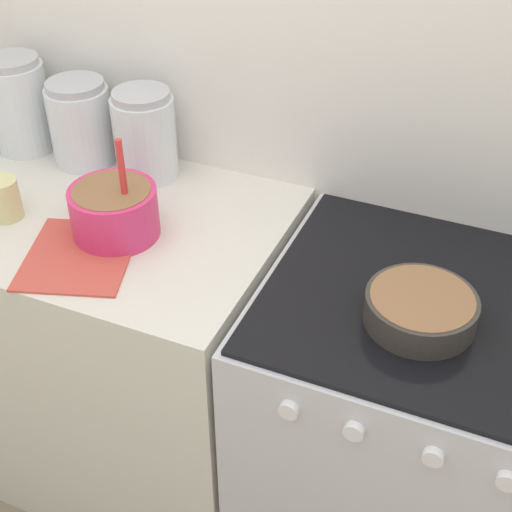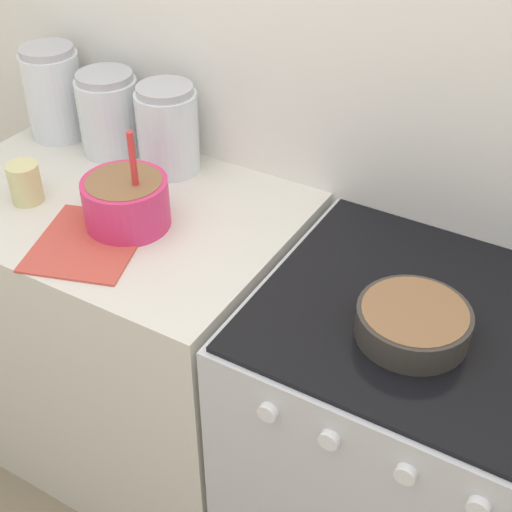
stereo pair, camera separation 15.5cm
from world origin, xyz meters
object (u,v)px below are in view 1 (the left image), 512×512
baking_pan (421,309)px  storage_jar_middle (82,128)px  tin_can (3,199)px  mixing_bowl (114,209)px  storage_jar_right (145,140)px  stove (409,442)px  storage_jar_left (20,110)px

baking_pan → storage_jar_middle: bearing=163.4°
tin_can → mixing_bowl: bearing=8.7°
mixing_bowl → baking_pan: (0.73, -0.03, -0.03)m
baking_pan → storage_jar_right: (-0.80, 0.30, 0.07)m
stove → storage_jar_middle: bearing=167.8°
mixing_bowl → storage_jar_right: 0.28m
baking_pan → mixing_bowl: bearing=177.9°
mixing_bowl → storage_jar_right: size_ratio=1.08×
storage_jar_left → tin_can: storage_jar_left is taller
stove → mixing_bowl: mixing_bowl is taller
storage_jar_middle → storage_jar_left: bearing=180.0°
stove → mixing_bowl: (-0.76, -0.05, 0.53)m
storage_jar_left → storage_jar_middle: size_ratio=1.15×
mixing_bowl → storage_jar_left: storage_jar_left is taller
stove → tin_can: (-1.04, -0.10, 0.51)m
storage_jar_middle → stove: bearing=-12.2°
storage_jar_right → tin_can: size_ratio=2.31×
stove → storage_jar_middle: storage_jar_middle is taller
storage_jar_left → storage_jar_middle: 0.20m
storage_jar_left → storage_jar_middle: bearing=0.0°
mixing_bowl → baking_pan: bearing=-2.1°
mixing_bowl → storage_jar_left: 0.55m
baking_pan → storage_jar_middle: size_ratio=0.98×
tin_can → baking_pan: bearing=1.0°
storage_jar_right → baking_pan: bearing=-20.4°
storage_jar_left → baking_pan: bearing=-14.0°
stove → tin_can: 1.17m
stove → mixing_bowl: 0.93m
mixing_bowl → baking_pan: size_ratio=1.14×
storage_jar_middle → storage_jar_right: storage_jar_right is taller
baking_pan → tin_can: bearing=-179.0°
storage_jar_right → tin_can: storage_jar_right is taller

